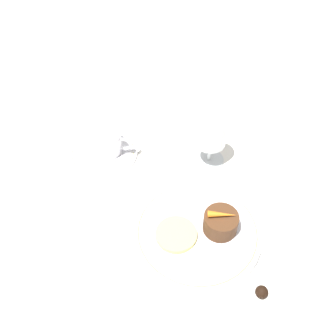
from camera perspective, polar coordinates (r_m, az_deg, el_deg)
name	(u,v)px	position (r m, az deg, el deg)	size (l,w,h in m)	color
ground_plane	(181,211)	(0.80, 1.94, -6.30)	(3.00, 3.00, 0.00)	white
dinner_plate	(197,232)	(0.77, 4.26, -9.26)	(0.25, 0.25, 0.01)	white
saucer	(103,153)	(0.91, -9.38, 2.22)	(0.16, 0.16, 0.01)	white
coffee_cup	(101,141)	(0.89, -9.66, 3.82)	(0.12, 0.09, 0.06)	white
spoon	(124,156)	(0.89, -6.37, 1.75)	(0.09, 0.09, 0.00)	silver
wine_glass	(211,136)	(0.84, 6.30, 4.68)	(0.07, 0.07, 0.12)	silver
fork	(113,212)	(0.80, -7.98, -6.36)	(0.03, 0.19, 0.01)	silver
dessert_cake	(221,223)	(0.75, 7.64, -7.86)	(0.07, 0.07, 0.04)	#4C2D19
carrot_garnish	(222,215)	(0.73, 7.86, -6.70)	(0.05, 0.02, 0.01)	orange
pineapple_slice	(178,235)	(0.75, 1.40, -9.63)	(0.08, 0.08, 0.01)	#EFE075
chocolate_truffle	(262,292)	(0.72, 13.44, -17.10)	(0.02, 0.02, 0.02)	black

